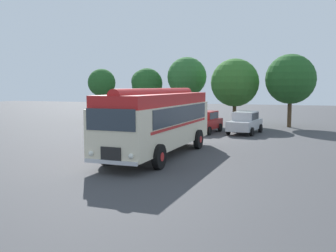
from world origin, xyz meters
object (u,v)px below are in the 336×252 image
Objects in this scene: vintage_bus at (158,119)px; car_mid_right at (245,122)px; car_mid_left at (204,122)px; box_van at (136,114)px; car_near_left at (171,121)px.

vintage_bus is 2.33× the size of car_mid_right.
car_mid_left is 5.66m from box_van.
car_mid_left is (-0.23, 10.61, -1.05)m from vintage_bus.
car_near_left is at bearing 105.76° from vintage_bus.
vintage_bus is 11.47m from car_mid_right.
car_mid_right is 0.76× the size of box_van.
car_near_left is 0.75× the size of box_van.
car_mid_left is 0.99× the size of car_mid_right.
vintage_bus is at bearing -60.22° from box_van.
car_mid_left and car_mid_right have the same top height.
box_van is at bearing 119.78° from vintage_bus.
vintage_bus reaches higher than car_mid_right.
vintage_bus is 2.34× the size of car_mid_left.
box_van is at bearing -176.13° from car_mid_left.
car_mid_left is at bearing 3.87° from box_van.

